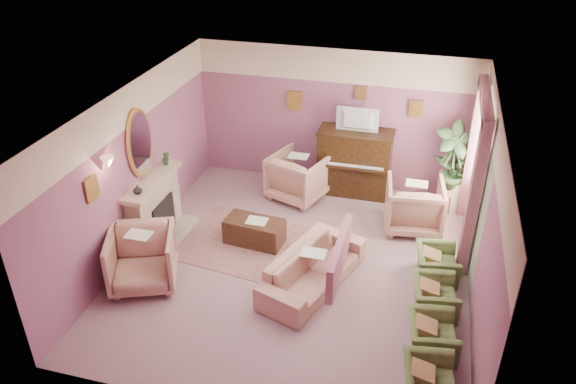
% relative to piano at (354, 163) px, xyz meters
% --- Properties ---
extents(floor, '(5.50, 6.00, 0.01)m').
position_rel_piano_xyz_m(floor, '(-0.50, -2.68, -0.65)').
color(floor, gray).
rests_on(floor, ground).
extents(ceiling, '(5.50, 6.00, 0.01)m').
position_rel_piano_xyz_m(ceiling, '(-0.50, -2.68, 2.15)').
color(ceiling, silver).
rests_on(ceiling, wall_back).
extents(wall_back, '(5.50, 0.02, 2.80)m').
position_rel_piano_xyz_m(wall_back, '(-0.50, 0.32, 0.75)').
color(wall_back, '#7A4C6B').
rests_on(wall_back, floor).
extents(wall_front, '(5.50, 0.02, 2.80)m').
position_rel_piano_xyz_m(wall_front, '(-0.50, -5.68, 0.75)').
color(wall_front, '#7A4C6B').
rests_on(wall_front, floor).
extents(wall_left, '(0.02, 6.00, 2.80)m').
position_rel_piano_xyz_m(wall_left, '(-3.25, -2.68, 0.75)').
color(wall_left, '#7A4C6B').
rests_on(wall_left, floor).
extents(wall_right, '(0.02, 6.00, 2.80)m').
position_rel_piano_xyz_m(wall_right, '(2.25, -2.68, 0.75)').
color(wall_right, '#7A4C6B').
rests_on(wall_right, floor).
extents(picture_rail_band, '(5.50, 0.01, 0.65)m').
position_rel_piano_xyz_m(picture_rail_band, '(-0.50, 0.31, 1.82)').
color(picture_rail_band, beige).
rests_on(picture_rail_band, wall_back).
extents(stripe_panel, '(0.01, 3.00, 2.15)m').
position_rel_piano_xyz_m(stripe_panel, '(2.23, -1.38, 0.42)').
color(stripe_panel, '#97A588').
rests_on(stripe_panel, wall_right).
extents(fireplace_surround, '(0.30, 1.40, 1.10)m').
position_rel_piano_xyz_m(fireplace_surround, '(-3.09, -2.48, -0.10)').
color(fireplace_surround, tan).
rests_on(fireplace_surround, floor).
extents(fireplace_inset, '(0.18, 0.72, 0.68)m').
position_rel_piano_xyz_m(fireplace_inset, '(-2.99, -2.48, -0.25)').
color(fireplace_inset, black).
rests_on(fireplace_inset, floor).
extents(fire_ember, '(0.06, 0.54, 0.10)m').
position_rel_piano_xyz_m(fire_ember, '(-2.95, -2.48, -0.43)').
color(fire_ember, orange).
rests_on(fire_ember, floor).
extents(mantel_shelf, '(0.40, 1.55, 0.07)m').
position_rel_piano_xyz_m(mantel_shelf, '(-3.06, -2.48, 0.47)').
color(mantel_shelf, tan).
rests_on(mantel_shelf, fireplace_surround).
extents(hearth, '(0.55, 1.50, 0.02)m').
position_rel_piano_xyz_m(hearth, '(-2.89, -2.48, -0.64)').
color(hearth, tan).
rests_on(hearth, floor).
extents(mirror_frame, '(0.04, 0.72, 1.20)m').
position_rel_piano_xyz_m(mirror_frame, '(-3.20, -2.48, 1.15)').
color(mirror_frame, '#E0B54F').
rests_on(mirror_frame, wall_left).
extents(mirror_glass, '(0.01, 0.60, 1.06)m').
position_rel_piano_xyz_m(mirror_glass, '(-3.17, -2.48, 1.15)').
color(mirror_glass, white).
rests_on(mirror_glass, wall_left).
extents(sconce_shade, '(0.20, 0.20, 0.16)m').
position_rel_piano_xyz_m(sconce_shade, '(-3.12, -3.53, 1.33)').
color(sconce_shade, '#EDB196').
rests_on(sconce_shade, wall_left).
extents(piano, '(1.40, 0.60, 1.30)m').
position_rel_piano_xyz_m(piano, '(0.00, 0.00, 0.00)').
color(piano, black).
rests_on(piano, floor).
extents(piano_keyshelf, '(1.30, 0.12, 0.06)m').
position_rel_piano_xyz_m(piano_keyshelf, '(-0.00, -0.35, 0.07)').
color(piano_keyshelf, black).
rests_on(piano_keyshelf, piano).
extents(piano_keys, '(1.20, 0.08, 0.02)m').
position_rel_piano_xyz_m(piano_keys, '(0.00, -0.35, 0.11)').
color(piano_keys, white).
rests_on(piano_keys, piano).
extents(piano_top, '(1.45, 0.65, 0.04)m').
position_rel_piano_xyz_m(piano_top, '(0.00, 0.00, 0.66)').
color(piano_top, black).
rests_on(piano_top, piano).
extents(television, '(0.80, 0.12, 0.48)m').
position_rel_piano_xyz_m(television, '(0.00, -0.05, 0.95)').
color(television, black).
rests_on(television, piano).
extents(print_back_left, '(0.30, 0.03, 0.38)m').
position_rel_piano_xyz_m(print_back_left, '(-1.30, 0.28, 1.07)').
color(print_back_left, '#E0B54F').
rests_on(print_back_left, wall_back).
extents(print_back_right, '(0.26, 0.03, 0.34)m').
position_rel_piano_xyz_m(print_back_right, '(1.05, 0.28, 1.13)').
color(print_back_right, '#E0B54F').
rests_on(print_back_right, wall_back).
extents(print_back_mid, '(0.22, 0.03, 0.26)m').
position_rel_piano_xyz_m(print_back_mid, '(0.00, 0.28, 1.35)').
color(print_back_mid, '#E0B54F').
rests_on(print_back_mid, wall_back).
extents(print_left_wall, '(0.03, 0.28, 0.36)m').
position_rel_piano_xyz_m(print_left_wall, '(-3.21, -3.88, 1.07)').
color(print_left_wall, '#E0B54F').
rests_on(print_left_wall, wall_left).
extents(window_blind, '(0.03, 1.40, 1.80)m').
position_rel_piano_xyz_m(window_blind, '(2.20, -1.13, 1.05)').
color(window_blind, silver).
rests_on(window_blind, wall_right).
extents(curtain_left, '(0.16, 0.34, 2.60)m').
position_rel_piano_xyz_m(curtain_left, '(2.12, -2.05, 0.65)').
color(curtain_left, '#9A5564').
rests_on(curtain_left, floor).
extents(curtain_right, '(0.16, 0.34, 2.60)m').
position_rel_piano_xyz_m(curtain_right, '(2.12, -0.21, 0.65)').
color(curtain_right, '#9A5564').
rests_on(curtain_right, floor).
extents(pelmet, '(0.16, 2.20, 0.16)m').
position_rel_piano_xyz_m(pelmet, '(2.12, -1.13, 1.91)').
color(pelmet, '#9A5564').
rests_on(pelmet, wall_right).
extents(mantel_plant, '(0.16, 0.16, 0.28)m').
position_rel_piano_xyz_m(mantel_plant, '(-3.05, -1.93, 0.64)').
color(mantel_plant, '#33532A').
rests_on(mantel_plant, mantel_shelf).
extents(mantel_vase, '(0.16, 0.16, 0.16)m').
position_rel_piano_xyz_m(mantel_vase, '(-3.05, -2.98, 0.58)').
color(mantel_vase, beige).
rests_on(mantel_vase, mantel_shelf).
extents(area_rug, '(2.72, 2.12, 0.01)m').
position_rel_piano_xyz_m(area_rug, '(-1.33, -2.32, -0.64)').
color(area_rug, '#95615A').
rests_on(area_rug, floor).
extents(coffee_table, '(1.05, 0.61, 0.45)m').
position_rel_piano_xyz_m(coffee_table, '(-1.36, -2.22, -0.43)').
color(coffee_table, '#3B2416').
rests_on(coffee_table, floor).
extents(table_paper, '(0.35, 0.28, 0.01)m').
position_rel_piano_xyz_m(table_paper, '(-1.31, -2.22, -0.20)').
color(table_paper, silver).
rests_on(table_paper, coffee_table).
extents(sofa, '(0.69, 2.07, 0.84)m').
position_rel_piano_xyz_m(sofa, '(-0.13, -3.07, -0.23)').
color(sofa, tan).
rests_on(sofa, floor).
extents(sofa_throw, '(0.10, 1.57, 0.57)m').
position_rel_piano_xyz_m(sofa_throw, '(0.27, -3.07, -0.05)').
color(sofa_throw, '#9A5564').
rests_on(sofa_throw, sofa).
extents(floral_armchair_left, '(0.98, 0.98, 1.02)m').
position_rel_piano_xyz_m(floral_armchair_left, '(-1.01, -0.50, -0.14)').
color(floral_armchair_left, tan).
rests_on(floral_armchair_left, floor).
extents(floral_armchair_right, '(0.98, 0.98, 1.02)m').
position_rel_piano_xyz_m(floral_armchair_right, '(1.25, -1.02, -0.14)').
color(floral_armchair_right, tan).
rests_on(floral_armchair_right, floor).
extents(floral_armchair_front, '(0.98, 0.98, 1.02)m').
position_rel_piano_xyz_m(floral_armchair_front, '(-2.68, -3.72, -0.14)').
color(floral_armchair_front, tan).
rests_on(floral_armchair_front, floor).
extents(olive_chair_a, '(0.52, 0.74, 0.64)m').
position_rel_piano_xyz_m(olive_chair_a, '(1.71, -4.83, -0.33)').
color(olive_chair_a, '#5D7238').
rests_on(olive_chair_a, floor).
extents(olive_chair_b, '(0.52, 0.74, 0.64)m').
position_rel_piano_xyz_m(olive_chair_b, '(1.71, -4.01, -0.33)').
color(olive_chair_b, '#5D7238').
rests_on(olive_chair_b, floor).
extents(olive_chair_c, '(0.52, 0.74, 0.64)m').
position_rel_piano_xyz_m(olive_chair_c, '(1.71, -3.19, -0.33)').
color(olive_chair_c, '#5D7238').
rests_on(olive_chair_c, floor).
extents(olive_chair_d, '(0.52, 0.74, 0.64)m').
position_rel_piano_xyz_m(olive_chair_d, '(1.71, -2.37, -0.33)').
color(olive_chair_d, '#5D7238').
rests_on(olive_chair_d, floor).
extents(side_table, '(0.52, 0.52, 0.70)m').
position_rel_piano_xyz_m(side_table, '(1.89, -0.10, -0.30)').
color(side_table, '#ECE6CA').
rests_on(side_table, floor).
extents(side_plant_big, '(0.30, 0.30, 0.34)m').
position_rel_piano_xyz_m(side_plant_big, '(1.89, -0.10, 0.22)').
color(side_plant_big, '#33532A').
rests_on(side_plant_big, side_table).
extents(side_plant_small, '(0.16, 0.16, 0.28)m').
position_rel_piano_xyz_m(side_plant_small, '(2.01, -0.20, 0.19)').
color(side_plant_small, '#33532A').
rests_on(side_plant_small, side_table).
extents(palm_pot, '(0.34, 0.34, 0.34)m').
position_rel_piano_xyz_m(palm_pot, '(1.83, -0.20, -0.48)').
color(palm_pot, brown).
rests_on(palm_pot, floor).
extents(palm_plant, '(0.76, 0.76, 1.44)m').
position_rel_piano_xyz_m(palm_plant, '(1.83, -0.20, 0.41)').
color(palm_plant, '#33532A').
rests_on(palm_plant, palm_pot).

